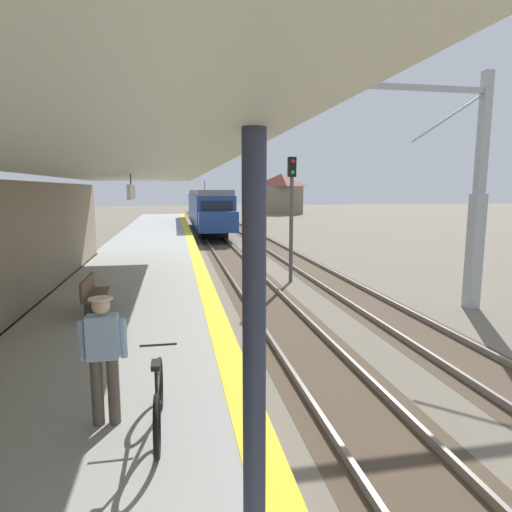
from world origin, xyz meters
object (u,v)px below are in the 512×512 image
catenary_pylon_far_side (470,198)px  approaching_train (208,208)px  commuter_person (104,354)px  distant_trackside_house (281,193)px  platform_bench (93,294)px  bicycle_beside_commuter (159,401)px  rail_signal_post (291,206)px

catenary_pylon_far_side → approaching_train: bearing=102.5°
commuter_person → catenary_pylon_far_side: bearing=34.6°
distant_trackside_house → catenary_pylon_far_side: bearing=-97.8°
catenary_pylon_far_side → distant_trackside_house: (7.73, 56.56, -0.27)m
catenary_pylon_far_side → platform_bench: size_ratio=4.69×
approaching_train → bicycle_beside_commuter: bearing=-95.4°
commuter_person → distant_trackside_house: distant_trackside_house is taller
approaching_train → catenary_pylon_far_side: (6.23, -28.02, 1.43)m
commuter_person → bicycle_beside_commuter: bearing=-23.8°
bicycle_beside_commuter → catenary_pylon_far_side: size_ratio=0.24×
approaching_train → rail_signal_post: rail_signal_post is taller
commuter_person → bicycle_beside_commuter: 0.91m
bicycle_beside_commuter → platform_bench: bearing=106.9°
rail_signal_post → platform_bench: rail_signal_post is taller
platform_bench → bicycle_beside_commuter: bearing=-73.1°
rail_signal_post → platform_bench: bearing=-135.4°
bicycle_beside_commuter → distant_trackside_house: (17.27, 63.90, 2.04)m
catenary_pylon_far_side → distant_trackside_house: bearing=82.2°
bicycle_beside_commuter → catenary_pylon_far_side: bearing=37.5°
bicycle_beside_commuter → rail_signal_post: size_ratio=0.35×
bicycle_beside_commuter → rail_signal_post: bearing=67.9°
approaching_train → catenary_pylon_far_side: catenary_pylon_far_side is taller
catenary_pylon_far_side → distant_trackside_house: size_ratio=1.14×
approaching_train → commuter_person: approaching_train is taller
commuter_person → rail_signal_post: bearing=64.8°
catenary_pylon_far_side → rail_signal_post: bearing=131.8°
approaching_train → catenary_pylon_far_side: 28.74m
rail_signal_post → catenary_pylon_far_side: catenary_pylon_far_side is taller
approaching_train → bicycle_beside_commuter: (-3.32, -35.36, -0.88)m
commuter_person → catenary_pylon_far_side: 12.53m
approaching_train → catenary_pylon_far_side: size_ratio=2.61×
rail_signal_post → platform_bench: (-6.77, -6.68, -1.82)m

